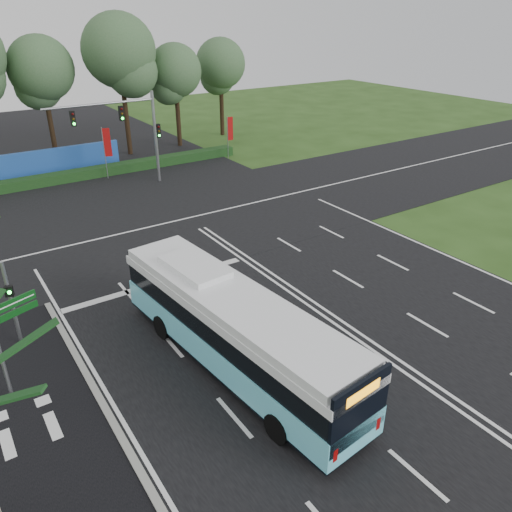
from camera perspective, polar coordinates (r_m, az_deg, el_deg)
The scene contains 14 objects.
ground at distance 24.06m, azimuth 4.70°, elevation -4.83°, with size 120.00×120.00×0.00m, color #284517.
road_main at distance 24.05m, azimuth 4.70°, elevation -4.79°, with size 20.00×120.00×0.04m, color black.
road_cross at distance 33.24m, azimuth -8.17°, elevation 4.19°, with size 120.00×14.00×0.05m, color black.
bike_path at distance 17.94m, azimuth -23.66°, elevation -20.20°, with size 5.00×18.00×0.06m, color black.
kerb_strip at distance 18.15m, azimuth -16.01°, elevation -17.89°, with size 0.25×18.00×0.12m, color gray.
city_bus at distance 18.77m, azimuth -2.54°, elevation -8.33°, with size 3.66×12.28×3.47m.
pedestrian_signal at distance 21.97m, azimuth -26.18°, elevation -4.69°, with size 0.36×0.43×3.83m.
street_sign at distance 18.93m, azimuth -26.71°, elevation -7.68°, with size 1.61×0.64×4.35m.
banner_flag_mid at distance 42.21m, azimuth -16.70°, elevation 12.02°, with size 0.59×0.25×4.17m.
banner_flag_right at distance 46.49m, azimuth -3.03°, elevation 14.08°, with size 0.57×0.08×3.88m.
traffic_light_gantry at distance 39.55m, azimuth -13.99°, elevation 14.31°, with size 8.41×0.28×7.00m.
hedge at distance 44.17m, azimuth -15.54°, elevation 9.62°, with size 22.00×1.20×0.80m, color #133414.
blue_hoarding at distance 45.33m, azimuth -21.53°, elevation 10.09°, with size 10.00×0.30×2.20m, color #1E4BA2.
eucalyptus_row at distance 47.63m, azimuth -24.50°, elevation 19.32°, with size 40.76×8.04×12.64m.
Camera 1 is at (-13.04, -15.95, 12.43)m, focal length 35.00 mm.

